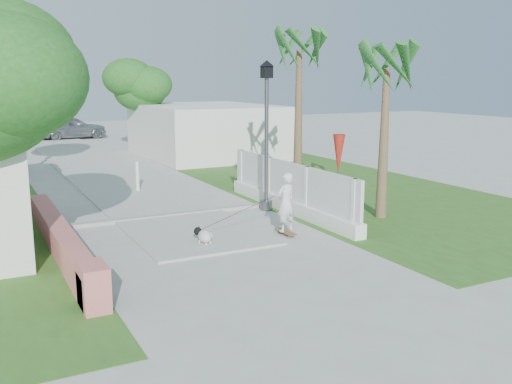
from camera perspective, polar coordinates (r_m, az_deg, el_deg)
ground at (r=11.31m, az=1.20°, el=-8.97°), size 90.00×90.00×0.00m
path_strip at (r=30.02m, az=-17.23°, el=3.33°), size 3.20×36.00×0.06m
curb at (r=16.60m, az=-8.67°, el=-2.31°), size 6.50×0.25×0.10m
grass_right at (r=21.47m, az=7.55°, el=0.69°), size 8.00×20.00×0.01m
pink_wall at (r=13.50m, az=-18.75°, el=-4.81°), size 0.45×8.20×0.80m
lattice_fence at (r=16.98m, az=3.31°, el=-0.19°), size 0.35×7.00×1.50m
building_right at (r=29.60m, az=-5.12°, el=6.16°), size 6.00×8.00×2.60m
street_lamp at (r=16.89m, az=1.06°, el=6.22°), size 0.44×0.44×4.44m
bollard at (r=20.31m, az=-11.78°, el=1.60°), size 0.14×0.14×1.09m
patio_umbrella at (r=17.12m, az=8.27°, el=3.68°), size 0.36×0.36×2.30m
tree_path_left at (r=25.40m, az=-22.83°, el=10.20°), size 3.40×3.40×5.23m
tree_path_right at (r=30.46m, az=-11.55°, el=10.26°), size 3.00×3.00×4.79m
tree_path_far at (r=35.39m, az=-23.83°, el=10.18°), size 3.20×3.20×5.17m
palm_far at (r=18.55m, az=4.34°, el=13.01°), size 1.80×1.80×5.30m
palm_near at (r=16.32m, az=12.93°, el=11.14°), size 1.80×1.80×4.70m
skateboarder at (r=14.18m, az=0.64°, el=-1.57°), size 2.51×0.82×1.61m
dog at (r=13.66m, az=-5.28°, el=-4.37°), size 0.46×0.61×0.44m
parked_car at (r=39.61m, az=-18.05°, el=6.17°), size 4.72×2.46×1.53m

